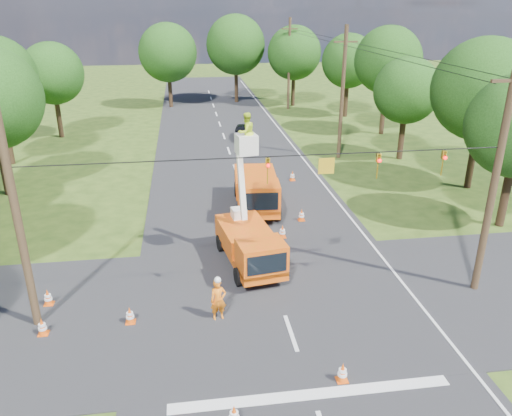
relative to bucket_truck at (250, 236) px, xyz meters
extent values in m
plane|color=#294414|center=(0.83, 14.56, -1.54)|extent=(140.00, 140.00, 0.00)
cube|color=black|center=(0.83, 14.56, -1.54)|extent=(12.00, 100.00, 0.06)
cube|color=black|center=(0.83, -3.44, -1.54)|extent=(56.00, 10.00, 0.07)
cube|color=silver|center=(0.83, -8.64, -1.54)|extent=(9.00, 0.45, 0.02)
cube|color=silver|center=(6.43, 14.56, -1.54)|extent=(0.12, 90.00, 0.02)
cube|color=#EE4B10|center=(-0.02, 0.14, -0.89)|extent=(2.80, 5.67, 0.41)
cube|color=#EE4B10|center=(0.28, -1.78, -0.18)|extent=(2.20, 1.83, 1.36)
cube|color=black|center=(0.39, -2.55, -0.13)|extent=(1.71, 0.32, 0.86)
cube|color=#EE4B10|center=(-0.13, 0.86, -0.32)|extent=(2.62, 3.64, 0.91)
cylinder|color=black|center=(-0.70, -1.71, -1.12)|extent=(0.41, 0.87, 0.83)
cylinder|color=black|center=(1.18, -1.42, -1.12)|extent=(0.41, 0.87, 0.83)
cylinder|color=black|center=(-1.22, 1.69, -1.12)|extent=(0.41, 0.87, 0.83)
cylinder|color=black|center=(0.65, 1.99, -1.12)|extent=(0.41, 0.87, 0.83)
cube|color=silver|center=(-0.28, 1.84, 0.36)|extent=(0.78, 0.78, 0.50)
cube|color=silver|center=(-0.21, 1.35, 2.36)|extent=(0.44, 1.23, 3.93)
cube|color=silver|center=(-0.06, 0.41, 4.21)|extent=(0.98, 0.98, 0.86)
imported|color=#C6E526|center=(-0.06, 0.41, 4.74)|extent=(1.03, 0.97, 1.69)
cube|color=#EE4B10|center=(1.33, 7.06, -0.79)|extent=(2.76, 6.37, 0.47)
cube|color=#EE4B10|center=(1.15, 4.84, 0.01)|extent=(2.41, 1.93, 1.55)
cube|color=black|center=(1.08, 3.97, 0.07)|extent=(1.97, 0.22, 0.98)
cube|color=#EE4B10|center=(1.39, 7.89, -0.14)|extent=(2.72, 4.01, 1.04)
cylinder|color=black|center=(0.09, 5.19, -1.06)|extent=(0.40, 0.98, 0.95)
cylinder|color=black|center=(2.26, 5.02, -1.06)|extent=(0.40, 0.98, 0.95)
cylinder|color=black|center=(0.40, 9.11, -1.06)|extent=(0.40, 0.98, 0.95)
cylinder|color=black|center=(2.56, 8.94, -1.06)|extent=(0.40, 0.98, 0.95)
imported|color=orange|center=(-1.76, -4.11, -0.67)|extent=(0.69, 0.52, 1.73)
imported|color=black|center=(2.51, 23.54, -0.90)|extent=(1.90, 3.87, 1.27)
cone|color=#DD4D0B|center=(-1.70, -9.46, -1.16)|extent=(0.36, 0.36, 0.70)
cylinder|color=white|center=(-1.70, -9.46, -1.10)|extent=(0.26, 0.26, 0.09)
cone|color=#DD4D0B|center=(1.96, -8.15, -1.16)|extent=(0.36, 0.36, 0.70)
cube|color=#DD4D0B|center=(1.96, -8.15, -1.50)|extent=(0.38, 0.38, 0.04)
cylinder|color=white|center=(1.96, -8.15, -1.10)|extent=(0.26, 0.26, 0.09)
cylinder|color=white|center=(1.96, -8.15, -1.25)|extent=(0.31, 0.31, 0.09)
cone|color=#DD4D0B|center=(2.09, 2.69, -1.16)|extent=(0.36, 0.36, 0.70)
cube|color=#DD4D0B|center=(2.09, 2.69, -1.50)|extent=(0.38, 0.38, 0.04)
cylinder|color=white|center=(2.09, 2.69, -1.10)|extent=(0.26, 0.26, 0.09)
cylinder|color=white|center=(2.09, 2.69, -1.25)|extent=(0.31, 0.31, 0.09)
cone|color=#DD4D0B|center=(3.57, 4.71, -1.16)|extent=(0.36, 0.36, 0.70)
cube|color=#DD4D0B|center=(3.57, 4.71, -1.50)|extent=(0.38, 0.38, 0.04)
cylinder|color=white|center=(3.57, 4.71, -1.10)|extent=(0.26, 0.26, 0.09)
cylinder|color=white|center=(3.57, 4.71, -1.25)|extent=(0.31, 0.31, 0.09)
cone|color=#DD4D0B|center=(-5.14, -3.90, -1.16)|extent=(0.36, 0.36, 0.70)
cube|color=#DD4D0B|center=(-5.14, -3.90, -1.50)|extent=(0.38, 0.38, 0.04)
cylinder|color=white|center=(-5.14, -3.90, -1.10)|extent=(0.26, 0.26, 0.09)
cylinder|color=white|center=(-5.14, -3.90, -1.25)|extent=(0.31, 0.31, 0.09)
cone|color=#DD4D0B|center=(-8.29, -4.18, -1.16)|extent=(0.36, 0.36, 0.70)
cube|color=#DD4D0B|center=(-8.29, -4.18, -1.50)|extent=(0.38, 0.38, 0.04)
cylinder|color=white|center=(-8.29, -4.18, -1.10)|extent=(0.26, 0.26, 0.09)
cylinder|color=white|center=(-8.29, -4.18, -1.25)|extent=(0.31, 0.31, 0.09)
cone|color=#DD4D0B|center=(-8.55, -2.14, -1.16)|extent=(0.36, 0.36, 0.70)
cube|color=#DD4D0B|center=(-8.55, -2.14, -1.50)|extent=(0.38, 0.38, 0.04)
cylinder|color=white|center=(-8.55, -2.14, -1.10)|extent=(0.26, 0.26, 0.09)
cylinder|color=white|center=(-8.55, -2.14, -1.25)|extent=(0.31, 0.31, 0.09)
cone|color=#DD4D0B|center=(4.51, 11.53, -1.16)|extent=(0.36, 0.36, 0.70)
cube|color=#DD4D0B|center=(4.51, 11.53, -1.50)|extent=(0.38, 0.38, 0.04)
cylinder|color=white|center=(4.51, 11.53, -1.10)|extent=(0.26, 0.26, 0.09)
cylinder|color=white|center=(4.51, 11.53, -1.25)|extent=(0.31, 0.31, 0.09)
cylinder|color=#4C3823|center=(9.33, -3.44, 3.46)|extent=(0.30, 0.30, 10.00)
cylinder|color=#4C3823|center=(9.33, 16.56, 3.46)|extent=(0.30, 0.30, 10.00)
cube|color=#4C3823|center=(9.33, 16.56, 7.26)|extent=(1.80, 0.12, 0.12)
cylinder|color=#4C3823|center=(9.33, 36.56, 3.46)|extent=(0.30, 0.30, 10.00)
cube|color=#4C3823|center=(9.33, 36.56, 7.26)|extent=(1.80, 0.12, 0.12)
cylinder|color=#4C3823|center=(-8.67, -3.44, 2.96)|extent=(0.30, 0.30, 9.00)
cylinder|color=black|center=(0.33, -3.44, 4.76)|extent=(18.00, 0.04, 0.04)
cube|color=#BD9416|center=(2.43, -3.44, 4.31)|extent=(0.60, 0.05, 0.60)
imported|color=#BD9416|center=(0.23, -3.44, 4.21)|extent=(0.16, 0.20, 1.00)
sphere|color=#FF0C0C|center=(0.23, -3.56, 4.46)|extent=(0.14, 0.14, 0.14)
imported|color=#BD9416|center=(4.43, -3.44, 4.21)|extent=(0.16, 0.20, 1.00)
sphere|color=#FF0C0C|center=(4.43, -3.56, 4.46)|extent=(0.14, 0.14, 0.14)
imported|color=#BD9416|center=(7.03, -3.44, 4.21)|extent=(0.16, 0.20, 1.00)
sphere|color=#FF0C0C|center=(7.03, -3.56, 4.46)|extent=(0.14, 0.14, 0.14)
cylinder|color=#382616|center=(-14.17, 11.56, 0.64)|extent=(0.44, 0.44, 4.36)
cylinder|color=#382616|center=(-15.97, 18.56, 0.77)|extent=(0.44, 0.44, 4.62)
cylinder|color=#382616|center=(-13.97, 26.56, 0.49)|extent=(0.44, 0.44, 4.05)
sphere|color=#193B10|center=(-13.97, 26.56, 4.17)|extent=(5.40, 5.40, 5.40)
cylinder|color=#382616|center=(14.33, 2.56, 0.44)|extent=(0.44, 0.44, 3.96)
cylinder|color=#382616|center=(15.83, 8.56, 0.75)|extent=(0.44, 0.44, 4.58)
sphere|color=#193B10|center=(15.83, 8.56, 4.91)|extent=(6.40, 6.40, 6.40)
cylinder|color=#382616|center=(14.03, 15.56, 0.35)|extent=(0.44, 0.44, 3.78)
sphere|color=#193B10|center=(14.03, 15.56, 3.79)|extent=(5.00, 5.00, 5.00)
cylinder|color=#382616|center=(15.63, 23.56, 0.84)|extent=(0.44, 0.44, 4.75)
sphere|color=#193B10|center=(15.63, 23.56, 5.16)|extent=(6.00, 6.00, 6.00)
cylinder|color=#382616|center=(14.63, 31.56, 0.53)|extent=(0.44, 0.44, 4.14)
sphere|color=#193B10|center=(14.63, 31.56, 4.29)|extent=(5.60, 5.60, 5.60)
cylinder|color=#382616|center=(-4.17, 39.56, 0.66)|extent=(0.44, 0.44, 4.40)
sphere|color=#193B10|center=(-4.17, 39.56, 4.66)|extent=(6.60, 6.60, 6.60)
cylinder|color=#382616|center=(3.83, 41.56, 0.88)|extent=(0.44, 0.44, 4.84)
sphere|color=#193B10|center=(3.83, 41.56, 5.28)|extent=(7.00, 7.00, 7.00)
cylinder|color=#382616|center=(10.33, 38.56, 0.62)|extent=(0.44, 0.44, 4.31)
sphere|color=#193B10|center=(10.33, 38.56, 4.54)|extent=(6.20, 6.20, 6.20)
camera|label=1|loc=(-2.65, -20.50, 9.88)|focal=35.00mm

